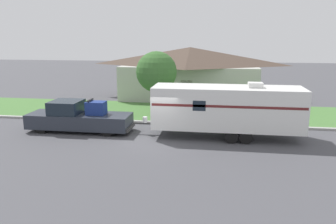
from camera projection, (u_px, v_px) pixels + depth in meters
The scene contains 8 objects.
ground_plane at pixel (155, 141), 18.51m from camera, with size 120.00×120.00×0.00m, color #47474C.
curb_strip at pixel (165, 123), 22.11m from camera, with size 80.00×0.30×0.14m.
lawn_strip at pixel (173, 112), 25.64m from camera, with size 80.00×7.00×0.03m.
house_across_street at pixel (190, 72), 31.25m from camera, with size 13.38×7.33×4.79m.
pickup_truck at pixel (78, 118), 20.29m from camera, with size 6.49×1.97×2.02m.
travel_trailer at pixel (227, 108), 18.78m from camera, with size 9.76×2.44×3.26m.
mailbox at pixel (73, 103), 23.66m from camera, with size 0.48×0.20×1.42m.
tree_in_yard at pixel (157, 72), 23.99m from camera, with size 3.01×3.01×4.74m.
Camera 1 is at (3.32, -17.37, 5.76)m, focal length 35.00 mm.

